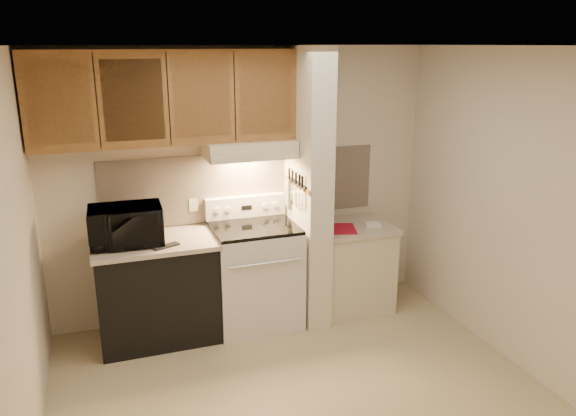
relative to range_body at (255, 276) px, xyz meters
name	(u,v)px	position (x,y,z in m)	size (l,w,h in m)	color
floor	(299,390)	(0.00, -1.16, -0.46)	(3.60, 3.60, 0.00)	#C1B087
ceiling	(301,46)	(0.00, -1.16, 2.04)	(3.60, 3.60, 0.00)	white
wall_back	(243,184)	(0.00, 0.34, 0.79)	(3.60, 0.02, 2.50)	beige
wall_left	(14,266)	(-1.80, -1.16, 0.79)	(0.02, 3.00, 2.50)	beige
wall_right	(512,209)	(1.80, -1.16, 0.79)	(0.02, 3.00, 2.50)	beige
backsplash	(244,186)	(0.00, 0.33, 0.78)	(2.60, 0.02, 0.63)	beige
range_body	(255,276)	(0.00, 0.00, 0.00)	(0.76, 0.65, 0.92)	silver
oven_window	(265,286)	(0.00, -0.32, 0.04)	(0.50, 0.01, 0.30)	black
oven_handle	(266,264)	(0.00, -0.35, 0.26)	(0.02, 0.02, 0.65)	silver
cooktop	(254,227)	(0.00, 0.00, 0.48)	(0.74, 0.64, 0.03)	black
range_backguard	(246,206)	(0.00, 0.28, 0.59)	(0.76, 0.08, 0.20)	silver
range_display	(247,208)	(0.00, 0.24, 0.59)	(0.10, 0.01, 0.04)	black
range_knob_left_outer	(217,210)	(-0.28, 0.24, 0.59)	(0.05, 0.05, 0.02)	silver
range_knob_left_inner	(228,209)	(-0.18, 0.24, 0.59)	(0.05, 0.05, 0.02)	silver
range_knob_right_inner	(265,206)	(0.18, 0.24, 0.59)	(0.05, 0.05, 0.02)	silver
range_knob_right_outer	(275,205)	(0.28, 0.24, 0.59)	(0.05, 0.05, 0.02)	silver
dishwasher_front	(158,292)	(-0.88, 0.01, -0.03)	(1.00, 0.63, 0.87)	black
left_countertop	(154,243)	(-0.88, 0.01, 0.43)	(1.04, 0.67, 0.04)	#C2B49E
spoon_rest	(166,246)	(-0.81, -0.19, 0.46)	(0.23, 0.07, 0.02)	black
teal_jar	(153,239)	(-0.90, -0.09, 0.49)	(0.08, 0.08, 0.09)	#2F7167
outlet	(193,205)	(-0.48, 0.32, 0.64)	(0.08, 0.01, 0.12)	beige
microwave	(126,226)	(-1.10, -0.01, 0.61)	(0.59, 0.40, 0.32)	black
partition_pillar	(308,188)	(0.51, -0.01, 0.79)	(0.22, 0.70, 2.50)	beige
pillar_trim	(296,184)	(0.39, -0.01, 0.84)	(0.01, 0.70, 0.04)	brown
knife_strip	(297,183)	(0.39, -0.06, 0.86)	(0.02, 0.42, 0.04)	black
knife_blade_a	(302,199)	(0.38, -0.22, 0.76)	(0.01, 0.04, 0.16)	silver
knife_handle_a	(302,182)	(0.38, -0.21, 0.91)	(0.02, 0.02, 0.10)	black
knife_blade_b	(299,198)	(0.38, -0.14, 0.75)	(0.01, 0.04, 0.18)	silver
knife_handle_b	(299,180)	(0.38, -0.15, 0.91)	(0.02, 0.02, 0.10)	black
knife_blade_c	(296,197)	(0.38, -0.07, 0.74)	(0.01, 0.04, 0.20)	silver
knife_handle_c	(296,178)	(0.38, -0.06, 0.91)	(0.02, 0.02, 0.10)	black
knife_blade_d	(293,192)	(0.38, 0.03, 0.76)	(0.01, 0.04, 0.16)	silver
knife_handle_d	(293,176)	(0.38, 0.03, 0.91)	(0.02, 0.02, 0.10)	black
knife_blade_e	(290,191)	(0.38, 0.09, 0.75)	(0.01, 0.04, 0.18)	silver
knife_handle_e	(289,174)	(0.38, 0.12, 0.91)	(0.02, 0.02, 0.10)	black
oven_mitt	(288,193)	(0.38, 0.17, 0.72)	(0.03, 0.11, 0.26)	slate
right_cab_base	(351,268)	(0.97, -0.01, -0.06)	(0.70, 0.60, 0.81)	beige
right_countertop	(352,227)	(0.97, -0.01, 0.37)	(0.74, 0.64, 0.04)	#C2B49E
red_folder	(343,229)	(0.83, -0.09, 0.40)	(0.23, 0.31, 0.01)	#A30E22
white_box	(373,224)	(1.13, -0.11, 0.41)	(0.14, 0.09, 0.04)	white
range_hood	(249,148)	(0.00, 0.12, 1.17)	(0.78, 0.44, 0.15)	beige
hood_lip	(256,158)	(0.00, -0.08, 1.12)	(0.78, 0.04, 0.06)	beige
upper_cabinets	(166,97)	(-0.69, 0.17, 1.62)	(2.18, 0.33, 0.77)	brown
cab_door_a	(59,103)	(-1.51, 0.01, 1.62)	(0.46, 0.01, 0.63)	brown
cab_gap_a	(97,101)	(-1.23, 0.01, 1.62)	(0.01, 0.01, 0.73)	black
cab_door_b	(133,100)	(-0.96, 0.01, 1.62)	(0.46, 0.01, 0.63)	brown
cab_gap_b	(168,99)	(-0.69, 0.01, 1.62)	(0.01, 0.01, 0.73)	black
cab_door_c	(202,98)	(-0.42, 0.01, 1.62)	(0.46, 0.01, 0.63)	brown
cab_gap_c	(235,97)	(-0.14, 0.01, 1.62)	(0.01, 0.01, 0.73)	black
cab_door_d	(266,96)	(0.13, 0.01, 1.62)	(0.46, 0.01, 0.63)	brown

